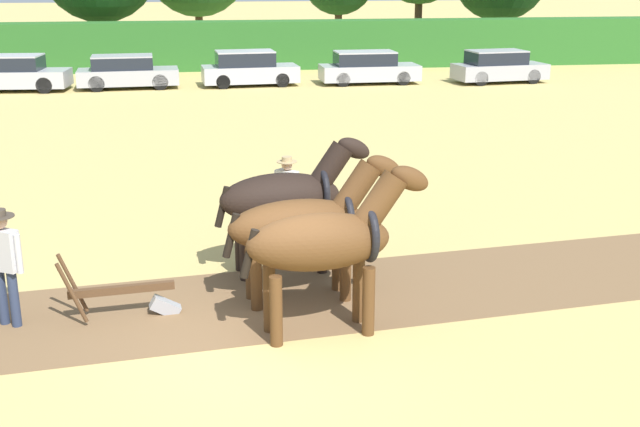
# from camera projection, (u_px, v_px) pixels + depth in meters

# --- Properties ---
(ground_plane) EXTENTS (240.00, 240.00, 0.00)m
(ground_plane) POSITION_uv_depth(u_px,v_px,m) (265.00, 342.00, 11.29)
(ground_plane) COLOR tan
(plowed_furrow_strip) EXTENTS (27.86, 5.98, 0.01)m
(plowed_furrow_strip) POSITION_uv_depth(u_px,v_px,m) (23.00, 328.00, 11.75)
(plowed_furrow_strip) COLOR brown
(plowed_furrow_strip) RESTS_ON ground
(hedgerow) EXTENTS (65.42, 1.93, 2.44)m
(hedgerow) POSITION_uv_depth(u_px,v_px,m) (213.00, 45.00, 41.36)
(hedgerow) COLOR #286023
(hedgerow) RESTS_ON ground
(draft_horse_lead_left) EXTENTS (2.80, 1.08, 2.49)m
(draft_horse_lead_left) POSITION_uv_depth(u_px,v_px,m) (327.00, 241.00, 11.23)
(draft_horse_lead_left) COLOR #513319
(draft_horse_lead_left) RESTS_ON ground
(draft_horse_lead_right) EXTENTS (2.92, 1.09, 2.35)m
(draft_horse_lead_right) POSITION_uv_depth(u_px,v_px,m) (306.00, 224.00, 12.44)
(draft_horse_lead_right) COLOR #513319
(draft_horse_lead_right) RESTS_ON ground
(draft_horse_trail_left) EXTENTS (2.77, 1.11, 2.38)m
(draft_horse_trail_left) POSITION_uv_depth(u_px,v_px,m) (287.00, 197.00, 13.59)
(draft_horse_trail_left) COLOR black
(draft_horse_trail_left) RESTS_ON ground
(plow) EXTENTS (1.79, 0.53, 1.13)m
(plow) POSITION_uv_depth(u_px,v_px,m) (132.00, 296.00, 12.05)
(plow) COLOR #4C331E
(plow) RESTS_ON ground
(farmer_at_plow) EXTENTS (0.60, 0.45, 1.78)m
(farmer_at_plow) POSITION_uv_depth(u_px,v_px,m) (3.00, 258.00, 11.54)
(farmer_at_plow) COLOR #28334C
(farmer_at_plow) RESTS_ON ground
(farmer_beside_team) EXTENTS (0.46, 0.48, 1.59)m
(farmer_beside_team) POSITION_uv_depth(u_px,v_px,m) (287.00, 191.00, 15.55)
(farmer_beside_team) COLOR #38332D
(farmer_beside_team) RESTS_ON ground
(parked_car_left) EXTENTS (4.49, 2.17, 1.52)m
(parked_car_left) POSITION_uv_depth(u_px,v_px,m) (14.00, 74.00, 34.16)
(parked_car_left) COLOR #A8A8B2
(parked_car_left) RESTS_ON ground
(parked_car_center_left) EXTENTS (4.39, 2.03, 1.44)m
(parked_car_center_left) POSITION_uv_depth(u_px,v_px,m) (127.00, 72.00, 34.89)
(parked_car_center_left) COLOR #9E9EA8
(parked_car_center_left) RESTS_ON ground
(parked_car_center) EXTENTS (4.34, 2.09, 1.55)m
(parked_car_center) POSITION_uv_depth(u_px,v_px,m) (249.00, 69.00, 35.72)
(parked_car_center) COLOR #A8A8B2
(parked_car_center) RESTS_ON ground
(parked_car_center_right) EXTENTS (4.48, 1.85, 1.46)m
(parked_car_center_right) POSITION_uv_depth(u_px,v_px,m) (368.00, 68.00, 36.34)
(parked_car_center_right) COLOR #A8A8B2
(parked_car_center_right) RESTS_ON ground
(parked_car_right) EXTENTS (4.36, 2.17, 1.47)m
(parked_car_right) POSITION_uv_depth(u_px,v_px,m) (499.00, 67.00, 36.64)
(parked_car_right) COLOR #9E9EA8
(parked_car_right) RESTS_ON ground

